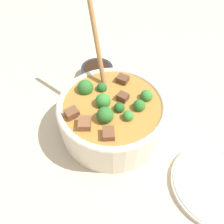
% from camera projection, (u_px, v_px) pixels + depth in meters
% --- Properties ---
extents(ground_plane, '(4.00, 4.00, 0.00)m').
position_uv_depth(ground_plane, '(112.00, 128.00, 0.60)').
color(ground_plane, '#C6B293').
extents(stew_bowl, '(0.27, 0.33, 0.29)m').
position_uv_depth(stew_bowl, '(112.00, 114.00, 0.56)').
color(stew_bowl, beige).
rests_on(stew_bowl, ground_plane).
extents(condiment_bowl, '(0.10, 0.10, 0.04)m').
position_uv_depth(condiment_bowl, '(97.00, 71.00, 0.72)').
color(condiment_bowl, '#232833').
rests_on(condiment_bowl, ground_plane).
extents(empty_plate, '(0.20, 0.20, 0.02)m').
position_uv_depth(empty_plate, '(215.00, 184.00, 0.49)').
color(empty_plate, silver).
rests_on(empty_plate, ground_plane).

